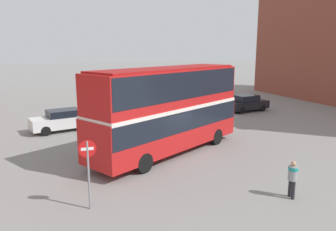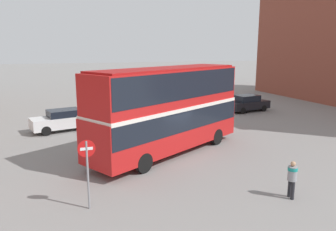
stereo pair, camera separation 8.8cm
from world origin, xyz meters
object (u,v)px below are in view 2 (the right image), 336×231
(double_decker_bus, at_px, (168,105))
(parked_car_kerb_far, at_px, (63,120))
(pedestrian_foreground, at_px, (292,176))
(parked_car_kerb_near, at_px, (247,103))
(no_entry_sign, at_px, (87,163))

(double_decker_bus, distance_m, parked_car_kerb_far, 9.43)
(pedestrian_foreground, bearing_deg, parked_car_kerb_near, -108.27)
(pedestrian_foreground, relative_size, parked_car_kerb_near, 0.36)
(no_entry_sign, bearing_deg, parked_car_kerb_far, 92.51)
(parked_car_kerb_near, bearing_deg, no_entry_sign, -146.92)
(double_decker_bus, height_order, parked_car_kerb_near, double_decker_bus)
(parked_car_kerb_near, relative_size, parked_car_kerb_far, 0.96)
(double_decker_bus, xyz_separation_m, parked_car_kerb_far, (-5.54, 7.37, -1.98))
(pedestrian_foreground, bearing_deg, parked_car_kerb_far, -51.27)
(pedestrian_foreground, xyz_separation_m, parked_car_kerb_far, (-8.29, 14.47, -0.16))
(double_decker_bus, bearing_deg, parked_car_kerb_far, 97.59)
(double_decker_bus, distance_m, no_entry_sign, 7.37)
(parked_car_kerb_far, relative_size, no_entry_sign, 1.71)
(parked_car_kerb_near, xyz_separation_m, parked_car_kerb_far, (-16.80, -2.08, 0.02))
(parked_car_kerb_near, height_order, no_entry_sign, no_entry_sign)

